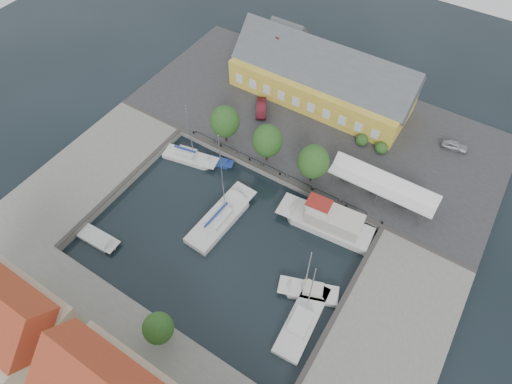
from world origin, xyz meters
TOP-DOWN VIEW (x-y plane):
  - ground at (0.00, 0.00)m, footprint 140.00×140.00m
  - north_quay at (0.00, 23.00)m, footprint 56.00×26.00m
  - west_quay at (-22.00, -2.00)m, footprint 12.00×24.00m
  - east_quay at (22.00, -2.00)m, footprint 12.00×24.00m
  - south_bank at (0.00, -21.00)m, footprint 56.00×14.00m
  - quay_edge_fittings at (0.02, 4.75)m, footprint 56.00×24.72m
  - warehouse at (-2.60, 28.36)m, footprint 28.56×14.00m
  - tent_canopy at (14.00, 14.50)m, footprint 14.00×4.00m
  - quay_trees at (-2.00, 12.00)m, footprint 18.20×4.20m
  - car_silver at (19.80, 28.41)m, footprint 3.89×2.11m
  - car_red at (-8.06, 20.18)m, footprint 3.65×4.66m
  - center_sailboat at (-2.02, 0.53)m, footprint 3.93×11.59m
  - trawler at (10.19, 7.20)m, footprint 12.85×4.76m
  - east_boat_b at (12.55, -2.14)m, footprint 7.28×4.51m
  - east_boat_c at (13.46, -5.85)m, footprint 3.63×9.70m
  - west_boat_a at (-12.01, 6.87)m, footprint 8.54×3.92m
  - launch_sw at (-13.30, -10.12)m, footprint 5.76×2.35m
  - launch_nw at (-7.76, 8.57)m, footprint 4.01×2.31m

SIDE VIEW (x-z plane):
  - ground at x=0.00m, z-range 0.00..0.00m
  - launch_nw at x=-7.76m, z-range -0.35..0.53m
  - launch_sw at x=-13.30m, z-range -0.40..0.58m
  - east_boat_c at x=13.46m, z-range -5.73..6.25m
  - east_boat_b at x=12.55m, z-range -4.62..5.14m
  - west_boat_a at x=-12.01m, z-range -5.24..5.79m
  - center_sailboat at x=-2.02m, z-range -7.27..8.00m
  - north_quay at x=0.00m, z-range 0.00..1.00m
  - west_quay at x=-22.00m, z-range 0.00..1.00m
  - east_quay at x=22.00m, z-range 0.00..1.00m
  - south_bank at x=0.00m, z-range 0.00..1.00m
  - trawler at x=10.19m, z-range -1.48..3.52m
  - quay_edge_fittings at x=0.02m, z-range 0.86..1.26m
  - car_silver at x=19.80m, z-range 1.00..2.25m
  - car_red at x=-8.06m, z-range 1.00..2.48m
  - tent_canopy at x=14.00m, z-range 2.27..5.10m
  - warehouse at x=-2.60m, z-range -0.35..9.20m
  - quay_trees at x=-2.00m, z-range 1.73..8.03m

